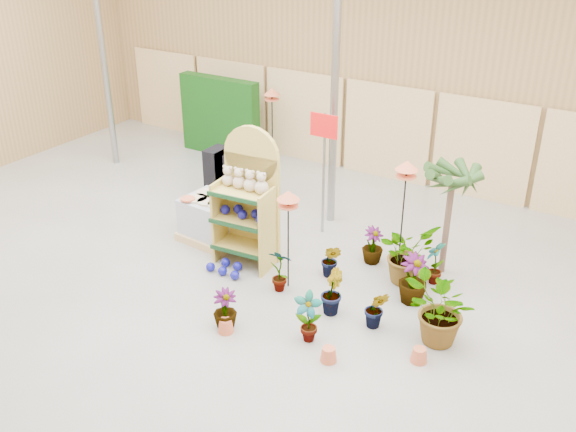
# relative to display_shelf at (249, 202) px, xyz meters

# --- Properties ---
(room) EXTENTS (15.20, 12.10, 4.70)m
(room) POSITION_rel_display_shelf_xyz_m (0.45, -0.63, 1.17)
(room) COLOR gray
(room) RESTS_ON ground
(display_shelf) EXTENTS (1.00, 0.68, 2.28)m
(display_shelf) POSITION_rel_display_shelf_xyz_m (0.00, 0.00, 0.00)
(display_shelf) COLOR gold
(display_shelf) RESTS_ON ground
(teddy_bears) EXTENTS (0.84, 0.22, 0.36)m
(teddy_bears) POSITION_rel_display_shelf_xyz_m (0.03, -0.11, 0.40)
(teddy_bears) COLOR beige
(teddy_bears) RESTS_ON display_shelf
(gazing_balls_shelf) EXTENTS (0.84, 0.29, 0.16)m
(gazing_balls_shelf) POSITION_rel_display_shelf_xyz_m (0.00, -0.14, -0.15)
(gazing_balls_shelf) COLOR #12128E
(gazing_balls_shelf) RESTS_ON display_shelf
(gazing_balls_floor) EXTENTS (0.63, 0.39, 0.15)m
(gazing_balls_floor) POSITION_rel_display_shelf_xyz_m (-0.08, -0.58, -0.96)
(gazing_balls_floor) COLOR #12128E
(gazing_balls_floor) RESTS_ON ground
(pallet_stack) EXTENTS (1.15, 0.98, 0.80)m
(pallet_stack) POSITION_rel_display_shelf_xyz_m (-0.93, 0.22, -0.65)
(pallet_stack) COLOR tan
(pallet_stack) RESTS_ON ground
(charcoal_planters) EXTENTS (0.80, 0.50, 1.00)m
(charcoal_planters) POSITION_rel_display_shelf_xyz_m (-1.74, 1.73, -0.54)
(charcoal_planters) COLOR black
(charcoal_planters) RESTS_ON ground
(trellis_stock) EXTENTS (2.00, 0.30, 1.80)m
(trellis_stock) POSITION_rel_display_shelf_xyz_m (-3.35, 3.66, -0.14)
(trellis_stock) COLOR #0E410E
(trellis_stock) RESTS_ON ground
(offer_sign) EXTENTS (0.50, 0.08, 2.20)m
(offer_sign) POSITION_rel_display_shelf_xyz_m (0.55, 1.44, 0.53)
(offer_sign) COLOR gray
(offer_sign) RESTS_ON ground
(bird_table_front) EXTENTS (0.34, 0.34, 1.61)m
(bird_table_front) POSITION_rel_display_shelf_xyz_m (0.98, -0.40, 0.45)
(bird_table_front) COLOR black
(bird_table_front) RESTS_ON ground
(bird_table_right) EXTENTS (0.34, 0.34, 2.00)m
(bird_table_right) POSITION_rel_display_shelf_xyz_m (2.33, 0.67, 0.81)
(bird_table_right) COLOR black
(bird_table_right) RESTS_ON ground
(bird_table_back) EXTENTS (0.34, 0.34, 1.88)m
(bird_table_back) POSITION_rel_display_shelf_xyz_m (-1.69, 3.29, 0.71)
(bird_table_back) COLOR black
(bird_table_back) RESTS_ON ground
(palm) EXTENTS (0.70, 0.70, 1.92)m
(palm) POSITION_rel_display_shelf_xyz_m (2.84, 1.27, 0.61)
(palm) COLOR brown
(palm) RESTS_ON ground
(potted_plant_0) EXTENTS (0.40, 0.28, 0.73)m
(potted_plant_0) POSITION_rel_display_shelf_xyz_m (0.94, -0.56, -0.67)
(potted_plant_0) COLOR #27491C
(potted_plant_0) RESTS_ON ground
(potted_plant_1) EXTENTS (0.43, 0.47, 0.68)m
(potted_plant_1) POSITION_rel_display_shelf_xyz_m (1.86, -0.65, -0.70)
(potted_plant_1) COLOR #27491C
(potted_plant_1) RESTS_ON ground
(potted_plant_3) EXTENTS (0.60, 0.60, 0.77)m
(potted_plant_3) POSITION_rel_display_shelf_xyz_m (2.75, 0.20, -0.66)
(potted_plant_3) COLOR #27491C
(potted_plant_3) RESTS_ON ground
(potted_plant_4) EXTENTS (0.34, 0.43, 0.72)m
(potted_plant_4) POSITION_rel_display_shelf_xyz_m (2.85, 0.88, -0.68)
(potted_plant_4) COLOR #27491C
(potted_plant_4) RESTS_ON ground
(potted_plant_5) EXTENTS (0.33, 0.27, 0.59)m
(potted_plant_5) POSITION_rel_display_shelf_xyz_m (1.40, 0.20, -0.75)
(potted_plant_5) COLOR #27491C
(potted_plant_5) RESTS_ON ground
(potted_plant_6) EXTENTS (1.00, 1.07, 0.97)m
(potted_plant_6) POSITION_rel_display_shelf_xyz_m (2.44, 0.71, -0.56)
(potted_plant_6) COLOR #27491C
(potted_plant_6) RESTS_ON ground
(potted_plant_7) EXTENTS (0.47, 0.47, 0.59)m
(potted_plant_7) POSITION_rel_display_shelf_xyz_m (0.79, -1.76, -0.75)
(potted_plant_7) COLOR #27491C
(potted_plant_7) RESTS_ON ground
(potted_plant_8) EXTENTS (0.47, 0.40, 0.74)m
(potted_plant_8) POSITION_rel_display_shelf_xyz_m (1.91, -1.41, -0.67)
(potted_plant_8) COLOR #27491C
(potted_plant_8) RESTS_ON ground
(potted_plant_9) EXTENTS (0.40, 0.36, 0.60)m
(potted_plant_9) POSITION_rel_display_shelf_xyz_m (2.56, -0.65, -0.74)
(potted_plant_9) COLOR #27491C
(potted_plant_9) RESTS_ON ground
(potted_plant_10) EXTENTS (1.03, 1.10, 1.00)m
(potted_plant_10) POSITION_rel_display_shelf_xyz_m (3.42, -0.57, -0.54)
(potted_plant_10) COLOR #27491C
(potted_plant_10) RESTS_ON ground
(potted_plant_11) EXTENTS (0.45, 0.45, 0.62)m
(potted_plant_11) POSITION_rel_display_shelf_xyz_m (1.77, 0.94, -0.73)
(potted_plant_11) COLOR #27491C
(potted_plant_11) RESTS_ON ground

